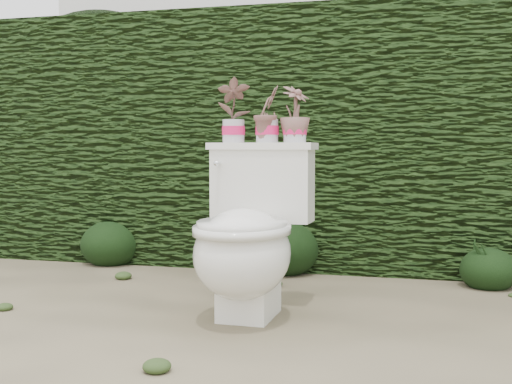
% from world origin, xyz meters
% --- Properties ---
extents(ground, '(60.00, 60.00, 0.00)m').
position_xyz_m(ground, '(0.00, 0.00, 0.00)').
color(ground, gray).
rests_on(ground, ground).
extents(hedge, '(8.00, 1.00, 1.60)m').
position_xyz_m(hedge, '(0.00, 1.60, 0.80)').
color(hedge, '#254015').
rests_on(hedge, ground).
extents(house_wall, '(8.00, 3.50, 4.00)m').
position_xyz_m(house_wall, '(0.60, 6.00, 2.00)').
color(house_wall, silver).
rests_on(house_wall, ground).
extents(toilet, '(0.51, 0.69, 0.78)m').
position_xyz_m(toilet, '(0.05, 0.06, 0.36)').
color(toilet, white).
rests_on(toilet, ground).
extents(potted_plant_left, '(0.18, 0.16, 0.29)m').
position_xyz_m(potted_plant_left, '(-0.08, 0.30, 0.92)').
color(potted_plant_left, '#1E6329').
rests_on(potted_plant_left, toilet).
extents(potted_plant_center, '(0.15, 0.17, 0.25)m').
position_xyz_m(potted_plant_center, '(0.08, 0.30, 0.90)').
color(potted_plant_center, '#1E6329').
rests_on(potted_plant_center, toilet).
extents(potted_plant_right, '(0.19, 0.19, 0.25)m').
position_xyz_m(potted_plant_right, '(0.21, 0.29, 0.90)').
color(potted_plant_right, '#1E6329').
rests_on(potted_plant_right, toilet).
extents(liriope_clump_1, '(0.39, 0.39, 0.31)m').
position_xyz_m(liriope_clump_1, '(-1.16, 1.12, 0.15)').
color(liriope_clump_1, black).
rests_on(liriope_clump_1, ground).
extents(liriope_clump_2, '(0.44, 0.44, 0.35)m').
position_xyz_m(liriope_clump_2, '(-0.01, 1.10, 0.17)').
color(liriope_clump_2, black).
rests_on(liriope_clump_2, ground).
extents(liriope_clump_3, '(0.30, 0.30, 0.24)m').
position_xyz_m(liriope_clump_3, '(1.15, 0.99, 0.12)').
color(liriope_clump_3, black).
rests_on(liriope_clump_3, ground).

